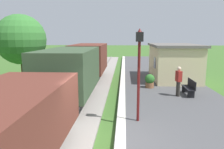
# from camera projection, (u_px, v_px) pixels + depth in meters

# --- Properties ---
(ground_plane) EXTENTS (160.00, 160.00, 0.00)m
(ground_plane) POSITION_uv_depth(u_px,v_px,m) (109.00, 145.00, 7.40)
(ground_plane) COLOR #3D6628
(platform_slab) EXTENTS (6.00, 60.00, 0.25)m
(platform_slab) POSITION_uv_depth(u_px,v_px,m) (205.00, 144.00, 7.20)
(platform_slab) COLOR #4C4C4F
(platform_slab) RESTS_ON ground
(platform_edge_stripe) EXTENTS (0.36, 60.00, 0.01)m
(platform_edge_stripe) POSITION_uv_depth(u_px,v_px,m) (121.00, 138.00, 7.33)
(platform_edge_stripe) COLOR silver
(platform_edge_stripe) RESTS_ON platform_slab
(track_ballast) EXTENTS (3.80, 60.00, 0.12)m
(track_ballast) POSITION_uv_depth(u_px,v_px,m) (40.00, 141.00, 7.52)
(track_ballast) COLOR gray
(track_ballast) RESTS_ON ground
(rail_near) EXTENTS (0.07, 60.00, 0.14)m
(rail_near) POSITION_uv_depth(u_px,v_px,m) (60.00, 138.00, 7.46)
(rail_near) COLOR slate
(rail_near) RESTS_ON track_ballast
(rail_far) EXTENTS (0.07, 60.00, 0.14)m
(rail_far) POSITION_uv_depth(u_px,v_px,m) (19.00, 137.00, 7.54)
(rail_far) COLOR slate
(rail_far) RESTS_ON track_ballast
(freight_train) EXTENTS (2.50, 19.40, 2.72)m
(freight_train) POSITION_uv_depth(u_px,v_px,m) (72.00, 73.00, 12.16)
(freight_train) COLOR brown
(freight_train) RESTS_ON rail_near
(station_hut) EXTENTS (3.50, 5.80, 2.78)m
(station_hut) POSITION_uv_depth(u_px,v_px,m) (173.00, 62.00, 17.26)
(station_hut) COLOR beige
(station_hut) RESTS_ON platform_slab
(bench_near_hut) EXTENTS (0.42, 1.50, 0.91)m
(bench_near_hut) POSITION_uv_depth(u_px,v_px,m) (189.00, 87.00, 12.62)
(bench_near_hut) COLOR black
(bench_near_hut) RESTS_ON platform_slab
(person_waiting) EXTENTS (0.33, 0.43, 1.71)m
(person_waiting) POSITION_uv_depth(u_px,v_px,m) (179.00, 80.00, 12.33)
(person_waiting) COLOR #38332D
(person_waiting) RESTS_ON platform_slab
(potted_planter) EXTENTS (0.64, 0.64, 0.92)m
(potted_planter) POSITION_uv_depth(u_px,v_px,m) (150.00, 81.00, 14.44)
(potted_planter) COLOR brown
(potted_planter) RESTS_ON platform_slab
(lamp_post_near) EXTENTS (0.28, 0.28, 3.70)m
(lamp_post_near) POSITION_uv_depth(u_px,v_px,m) (139.00, 58.00, 8.41)
(lamp_post_near) COLOR #591414
(lamp_post_near) RESTS_ON platform_slab
(tree_trackside_far) EXTENTS (3.95, 3.95, 5.35)m
(tree_trackside_far) POSITION_uv_depth(u_px,v_px,m) (21.00, 40.00, 17.17)
(tree_trackside_far) COLOR #4C3823
(tree_trackside_far) RESTS_ON ground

